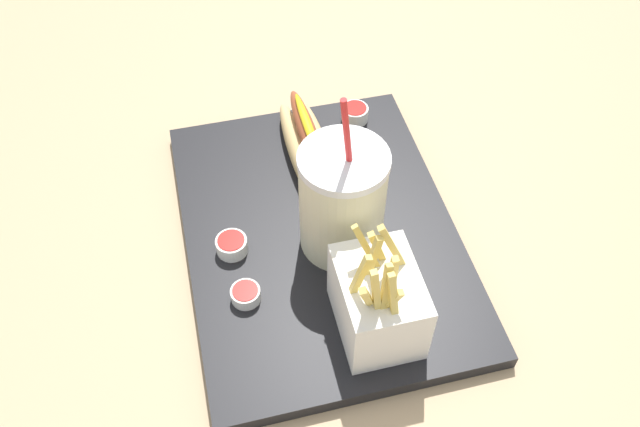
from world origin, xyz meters
name	(u,v)px	position (x,y,z in m)	size (l,w,h in m)	color
ground_plane	(320,243)	(0.00, 0.00, -0.01)	(2.40, 2.40, 0.02)	tan
food_tray	(320,234)	(0.00, 0.00, 0.01)	(0.45, 0.33, 0.02)	black
soda_cup	(342,201)	(0.02, 0.02, 0.09)	(0.10, 0.10, 0.23)	beige
fries_basket	(378,301)	(0.15, 0.03, 0.07)	(0.11, 0.08, 0.15)	white
hot_dog_1	(308,145)	(-0.12, 0.01, 0.04)	(0.19, 0.06, 0.06)	#DBB775
ketchup_cup_1	(232,245)	(0.01, -0.11, 0.03)	(0.04, 0.04, 0.02)	white
ketchup_cup_2	(246,294)	(0.08, -0.11, 0.03)	(0.03, 0.03, 0.02)	white
ketchup_cup_3	(355,113)	(-0.18, 0.10, 0.03)	(0.04, 0.04, 0.02)	white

